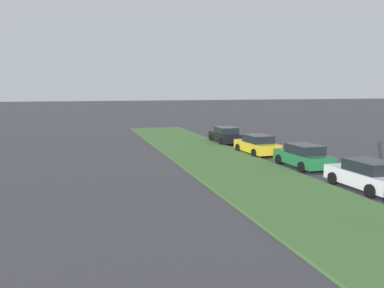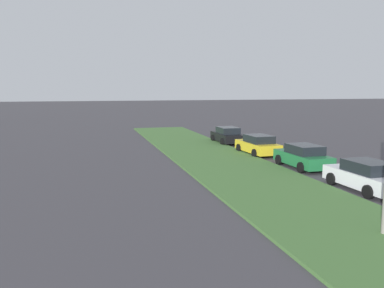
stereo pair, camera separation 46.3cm
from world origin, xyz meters
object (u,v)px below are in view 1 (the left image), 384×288
object	(u,v)px
parked_car_white	(367,175)
parked_car_green	(303,156)
parked_car_black	(226,135)
parked_car_yellow	(257,145)

from	to	relation	value
parked_car_white	parked_car_green	size ratio (longest dim) A/B	1.00
parked_car_green	parked_car_white	bearing A→B (deg)	179.24
parked_car_green	parked_car_black	bearing A→B (deg)	2.47
parked_car_green	parked_car_yellow	size ratio (longest dim) A/B	0.99
parked_car_green	parked_car_yellow	xyz separation A→B (m)	(5.44, 0.57, 0.00)
parked_car_white	parked_car_black	xyz separation A→B (m)	(17.51, 0.70, 0.00)
parked_car_white	parked_car_green	xyz separation A→B (m)	(5.74, 0.01, 0.00)
parked_car_yellow	parked_car_black	distance (m)	6.33
parked_car_white	parked_car_yellow	distance (m)	11.20
parked_car_white	parked_car_black	distance (m)	17.53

